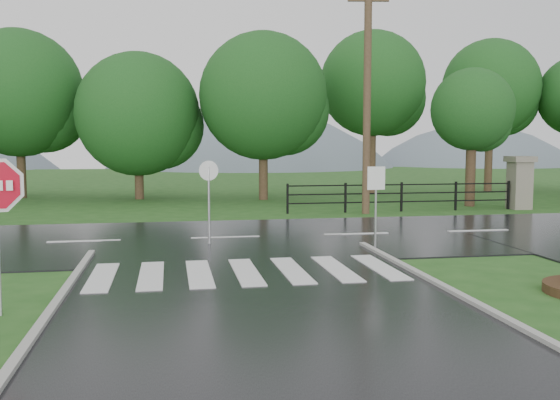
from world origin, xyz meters
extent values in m
plane|color=#23511B|center=(0.00, 0.00, 0.00)|extent=(120.00, 120.00, 0.00)
cube|color=black|center=(0.00, 10.00, 0.00)|extent=(90.00, 8.00, 0.04)
cube|color=silver|center=(-3.00, 5.00, 0.06)|extent=(0.50, 2.80, 0.02)
cube|color=silver|center=(-2.00, 5.00, 0.06)|extent=(0.50, 2.80, 0.02)
cube|color=silver|center=(-1.00, 5.00, 0.06)|extent=(0.50, 2.80, 0.02)
cube|color=silver|center=(0.00, 5.00, 0.06)|extent=(0.50, 2.80, 0.02)
cube|color=silver|center=(1.00, 5.00, 0.06)|extent=(0.50, 2.80, 0.02)
cube|color=silver|center=(2.00, 5.00, 0.06)|extent=(0.50, 2.80, 0.02)
cube|color=silver|center=(3.00, 5.00, 0.06)|extent=(0.50, 2.80, 0.02)
cube|color=gray|center=(13.00, 16.00, 1.00)|extent=(0.80, 0.80, 2.00)
cube|color=#6B6659|center=(13.00, 16.00, 2.12)|extent=(1.00, 1.00, 0.24)
cube|color=black|center=(7.75, 16.00, 0.40)|extent=(9.50, 0.05, 0.05)
cube|color=black|center=(7.75, 16.00, 0.75)|extent=(9.50, 0.05, 0.05)
cube|color=black|center=(7.75, 16.00, 1.10)|extent=(9.50, 0.05, 0.05)
cube|color=black|center=(3.00, 16.00, 0.60)|extent=(0.08, 0.08, 1.20)
cube|color=black|center=(12.50, 16.00, 0.60)|extent=(0.08, 0.08, 1.20)
sphere|color=slate|center=(8.00, 65.00, -17.28)|extent=(48.00, 48.00, 48.00)
sphere|color=slate|center=(36.00, 65.00, -12.96)|extent=(36.00, 36.00, 36.00)
cube|color=#939399|center=(3.67, 7.27, 1.04)|extent=(0.04, 0.04, 2.07)
cube|color=white|center=(3.67, 7.25, 1.91)|extent=(0.49, 0.07, 0.60)
cylinder|color=#939399|center=(-0.54, 8.92, 1.08)|extent=(0.07, 0.07, 2.17)
cylinder|color=white|center=(-0.54, 8.90, 2.06)|extent=(0.53, 0.14, 0.54)
cylinder|color=#473523|center=(6.07, 15.50, 4.49)|extent=(0.30, 0.30, 8.98)
cube|color=brown|center=(6.07, 15.50, 8.28)|extent=(1.59, 0.35, 0.10)
cylinder|color=#3D2B1C|center=(11.52, 17.50, 1.78)|extent=(0.46, 0.46, 3.55)
sphere|color=#154518|center=(11.52, 17.50, 4.26)|extent=(3.61, 3.61, 3.61)
camera|label=1|loc=(-1.59, -8.12, 2.84)|focal=40.00mm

